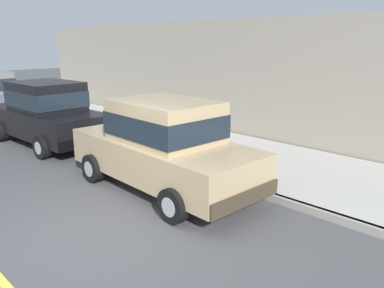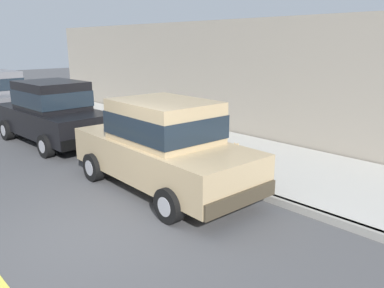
# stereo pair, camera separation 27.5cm
# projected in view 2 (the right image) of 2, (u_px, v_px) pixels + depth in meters

# --- Properties ---
(ground_plane) EXTENTS (80.00, 80.00, 0.00)m
(ground_plane) POSITION_uv_depth(u_px,v_px,m) (96.00, 234.00, 6.31)
(ground_plane) COLOR #4C4C4F
(curb) EXTENTS (0.16, 64.00, 0.14)m
(curb) POSITION_uv_depth(u_px,v_px,m) (226.00, 183.00, 8.41)
(curb) COLOR gray
(curb) RESTS_ON ground
(sidewalk) EXTENTS (3.60, 64.00, 0.14)m
(sidewalk) POSITION_uv_depth(u_px,v_px,m) (274.00, 165.00, 9.61)
(sidewalk) COLOR #B7B5AD
(sidewalk) RESTS_ON ground
(car_tan_sedan) EXTENTS (2.16, 4.67, 1.92)m
(car_tan_sedan) POSITION_uv_depth(u_px,v_px,m) (163.00, 144.00, 8.03)
(car_tan_sedan) COLOR tan
(car_tan_sedan) RESTS_ON ground
(car_black_sedan) EXTENTS (2.15, 4.66, 1.92)m
(car_black_sedan) POSITION_uv_depth(u_px,v_px,m) (52.00, 112.00, 11.79)
(car_black_sedan) COLOR black
(car_black_sedan) RESTS_ON ground
(dog_tan) EXTENTS (0.75, 0.29, 0.49)m
(dog_tan) POSITION_uv_depth(u_px,v_px,m) (232.00, 152.00, 9.47)
(dog_tan) COLOR tan
(dog_tan) RESTS_ON sidewalk
(building_facade) EXTENTS (0.50, 20.00, 3.77)m
(building_facade) POSITION_uv_depth(u_px,v_px,m) (203.00, 76.00, 13.77)
(building_facade) COLOR #9E9384
(building_facade) RESTS_ON ground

